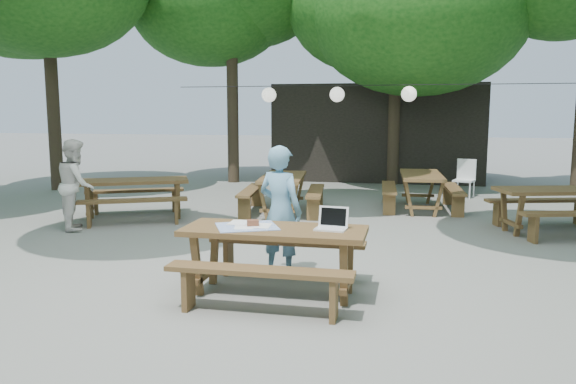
# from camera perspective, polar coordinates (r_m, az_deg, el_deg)

# --- Properties ---
(ground) EXTENTS (80.00, 80.00, 0.00)m
(ground) POSITION_cam_1_polar(r_m,az_deg,el_deg) (7.32, 0.24, -7.78)
(ground) COLOR slate
(ground) RESTS_ON ground
(pavilion) EXTENTS (6.00, 3.00, 2.80)m
(pavilion) POSITION_cam_1_polar(r_m,az_deg,el_deg) (17.42, 9.18, 6.04)
(pavilion) COLOR black
(pavilion) RESTS_ON ground
(main_picnic_table) EXTENTS (2.00, 1.58, 0.75)m
(main_picnic_table) POSITION_cam_1_polar(r_m,az_deg,el_deg) (6.23, -1.39, -6.94)
(main_picnic_table) COLOR #4E341B
(main_picnic_table) RESTS_ON ground
(picnic_table_nw) EXTENTS (2.40, 2.25, 0.75)m
(picnic_table_nw) POSITION_cam_1_polar(r_m,az_deg,el_deg) (10.97, -15.36, -0.64)
(picnic_table_nw) COLOR #4E341B
(picnic_table_nw) RESTS_ON ground
(picnic_table_ne) EXTENTS (2.26, 2.04, 0.75)m
(picnic_table_ne) POSITION_cam_1_polar(r_m,az_deg,el_deg) (10.36, 25.78, -1.67)
(picnic_table_ne) COLOR #4E341B
(picnic_table_ne) RESTS_ON ground
(picnic_table_far_w) EXTENTS (1.79, 2.08, 0.75)m
(picnic_table_far_w) POSITION_cam_1_polar(r_m,az_deg,el_deg) (11.20, -0.52, -0.17)
(picnic_table_far_w) COLOR #4E341B
(picnic_table_far_w) RESTS_ON ground
(picnic_table_far_e) EXTENTS (1.68, 2.04, 0.75)m
(picnic_table_far_e) POSITION_cam_1_polar(r_m,az_deg,el_deg) (11.89, 13.34, 0.09)
(picnic_table_far_e) COLOR #4E341B
(picnic_table_far_e) RESTS_ON ground
(woman) EXTENTS (0.69, 0.57, 1.61)m
(woman) POSITION_cam_1_polar(r_m,az_deg,el_deg) (6.85, -0.78, -1.97)
(woman) COLOR #6DA4C7
(woman) RESTS_ON ground
(second_person) EXTENTS (0.89, 0.95, 1.55)m
(second_person) POSITION_cam_1_polar(r_m,az_deg,el_deg) (10.28, -20.73, 0.73)
(second_person) COLOR white
(second_person) RESTS_ON ground
(plastic_chair) EXTENTS (0.56, 0.56, 0.90)m
(plastic_chair) POSITION_cam_1_polar(r_m,az_deg,el_deg) (13.89, 17.43, 0.53)
(plastic_chair) COLOR white
(plastic_chair) RESTS_ON ground
(laptop) EXTENTS (0.36, 0.30, 0.24)m
(laptop) POSITION_cam_1_polar(r_m,az_deg,el_deg) (6.10, 4.50, -3.20)
(laptop) COLOR white
(laptop) RESTS_ON main_picnic_table
(tabletop_clutter) EXTENTS (0.82, 0.78, 0.08)m
(tabletop_clutter) POSITION_cam_1_polar(r_m,az_deg,el_deg) (6.23, -4.08, -3.42)
(tabletop_clutter) COLOR #3864C0
(tabletop_clutter) RESTS_ON main_picnic_table
(paper_lanterns) EXTENTS (9.00, 0.34, 0.38)m
(paper_lanterns) POSITION_cam_1_polar(r_m,az_deg,el_deg) (12.99, 5.07, 9.86)
(paper_lanterns) COLOR black
(paper_lanterns) RESTS_ON ground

